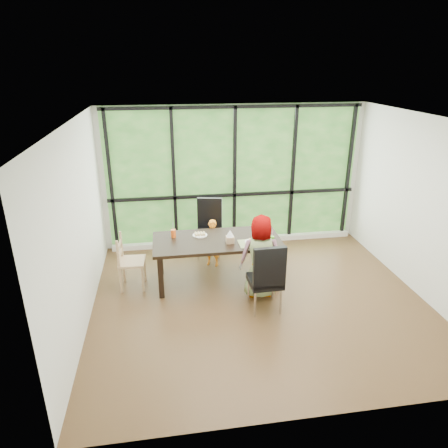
{
  "coord_description": "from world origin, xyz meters",
  "views": [
    {
      "loc": [
        -1.36,
        -5.2,
        3.4
      ],
      "look_at": [
        -0.45,
        0.59,
        1.05
      ],
      "focal_mm": 32.56,
      "sensor_mm": 36.0,
      "label": 1
    }
  ],
  "objects_px": {
    "child_toddler": "(212,243)",
    "plate_far": "(200,235)",
    "plate_near": "(252,242)",
    "green_cup": "(272,239)",
    "chair_window_leather": "(209,229)",
    "tissue_box": "(230,240)",
    "chair_end_beech": "(132,262)",
    "dining_table": "(217,260)",
    "chair_interior_leather": "(265,276)",
    "orange_cup": "(173,233)",
    "child_older": "(261,257)"
  },
  "relations": [
    {
      "from": "child_older",
      "to": "plate_near",
      "type": "bearing_deg",
      "value": -72.57
    },
    {
      "from": "chair_interior_leather",
      "to": "chair_end_beech",
      "type": "distance_m",
      "value": 2.15
    },
    {
      "from": "chair_end_beech",
      "to": "tissue_box",
      "type": "height_order",
      "value": "chair_end_beech"
    },
    {
      "from": "chair_end_beech",
      "to": "green_cup",
      "type": "bearing_deg",
      "value": -93.25
    },
    {
      "from": "orange_cup",
      "to": "tissue_box",
      "type": "bearing_deg",
      "value": -22.29
    },
    {
      "from": "child_older",
      "to": "green_cup",
      "type": "height_order",
      "value": "child_older"
    },
    {
      "from": "chair_end_beech",
      "to": "green_cup",
      "type": "distance_m",
      "value": 2.25
    },
    {
      "from": "orange_cup",
      "to": "tissue_box",
      "type": "height_order",
      "value": "orange_cup"
    },
    {
      "from": "plate_near",
      "to": "chair_interior_leather",
      "type": "bearing_deg",
      "value": -87.04
    },
    {
      "from": "dining_table",
      "to": "chair_end_beech",
      "type": "relative_size",
      "value": 2.26
    },
    {
      "from": "dining_table",
      "to": "orange_cup",
      "type": "relative_size",
      "value": 15.73
    },
    {
      "from": "green_cup",
      "to": "chair_window_leather",
      "type": "bearing_deg",
      "value": 125.87
    },
    {
      "from": "chair_window_leather",
      "to": "child_toddler",
      "type": "distance_m",
      "value": 0.38
    },
    {
      "from": "plate_far",
      "to": "chair_interior_leather",
      "type": "bearing_deg",
      "value": -53.75
    },
    {
      "from": "tissue_box",
      "to": "plate_near",
      "type": "bearing_deg",
      "value": -6.85
    },
    {
      "from": "child_toddler",
      "to": "orange_cup",
      "type": "distance_m",
      "value": 0.87
    },
    {
      "from": "orange_cup",
      "to": "green_cup",
      "type": "height_order",
      "value": "orange_cup"
    },
    {
      "from": "child_toddler",
      "to": "green_cup",
      "type": "height_order",
      "value": "child_toddler"
    },
    {
      "from": "dining_table",
      "to": "plate_near",
      "type": "height_order",
      "value": "plate_near"
    },
    {
      "from": "child_toddler",
      "to": "green_cup",
      "type": "distance_m",
      "value": 1.24
    },
    {
      "from": "chair_interior_leather",
      "to": "chair_window_leather",
      "type": "bearing_deg",
      "value": -74.19
    },
    {
      "from": "chair_interior_leather",
      "to": "green_cup",
      "type": "distance_m",
      "value": 0.78
    },
    {
      "from": "plate_far",
      "to": "tissue_box",
      "type": "distance_m",
      "value": 0.57
    },
    {
      "from": "dining_table",
      "to": "green_cup",
      "type": "distance_m",
      "value": 0.98
    },
    {
      "from": "chair_window_leather",
      "to": "plate_near",
      "type": "bearing_deg",
      "value": -53.29
    },
    {
      "from": "chair_window_leather",
      "to": "child_older",
      "type": "bearing_deg",
      "value": -56.3
    },
    {
      "from": "plate_near",
      "to": "tissue_box",
      "type": "distance_m",
      "value": 0.35
    },
    {
      "from": "plate_far",
      "to": "child_toddler",
      "type": "bearing_deg",
      "value": 56.36
    },
    {
      "from": "chair_end_beech",
      "to": "child_older",
      "type": "relative_size",
      "value": 0.68
    },
    {
      "from": "chair_interior_leather",
      "to": "tissue_box",
      "type": "bearing_deg",
      "value": -65.08
    },
    {
      "from": "chair_end_beech",
      "to": "plate_near",
      "type": "relative_size",
      "value": 3.92
    },
    {
      "from": "chair_end_beech",
      "to": "plate_far",
      "type": "bearing_deg",
      "value": -77.24
    },
    {
      "from": "chair_window_leather",
      "to": "chair_interior_leather",
      "type": "xyz_separation_m",
      "value": [
        0.58,
        -1.87,
        0.0
      ]
    },
    {
      "from": "chair_window_leather",
      "to": "plate_near",
      "type": "relative_size",
      "value": 4.7
    },
    {
      "from": "tissue_box",
      "to": "dining_table",
      "type": "bearing_deg",
      "value": 140.15
    },
    {
      "from": "plate_near",
      "to": "green_cup",
      "type": "relative_size",
      "value": 2.23
    },
    {
      "from": "tissue_box",
      "to": "chair_window_leather",
      "type": "bearing_deg",
      "value": 100.35
    },
    {
      "from": "chair_window_leather",
      "to": "child_toddler",
      "type": "relative_size",
      "value": 1.26
    },
    {
      "from": "child_toddler",
      "to": "plate_far",
      "type": "distance_m",
      "value": 0.56
    },
    {
      "from": "child_toddler",
      "to": "plate_far",
      "type": "relative_size",
      "value": 3.58
    },
    {
      "from": "green_cup",
      "to": "tissue_box",
      "type": "bearing_deg",
      "value": 172.12
    },
    {
      "from": "plate_far",
      "to": "tissue_box",
      "type": "xyz_separation_m",
      "value": [
        0.44,
        -0.35,
        0.05
      ]
    },
    {
      "from": "plate_far",
      "to": "plate_near",
      "type": "relative_size",
      "value": 1.04
    },
    {
      "from": "green_cup",
      "to": "plate_near",
      "type": "bearing_deg",
      "value": 171.0
    },
    {
      "from": "chair_window_leather",
      "to": "plate_near",
      "type": "xyz_separation_m",
      "value": [
        0.55,
        -1.14,
        0.22
      ]
    },
    {
      "from": "plate_far",
      "to": "plate_near",
      "type": "bearing_deg",
      "value": -26.64
    },
    {
      "from": "child_older",
      "to": "tissue_box",
      "type": "height_order",
      "value": "child_older"
    },
    {
      "from": "plate_near",
      "to": "orange_cup",
      "type": "relative_size",
      "value": 1.77
    },
    {
      "from": "plate_near",
      "to": "green_cup",
      "type": "xyz_separation_m",
      "value": [
        0.31,
        -0.05,
        0.04
      ]
    },
    {
      "from": "dining_table",
      "to": "plate_near",
      "type": "xyz_separation_m",
      "value": [
        0.53,
        -0.2,
        0.38
      ]
    }
  ]
}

